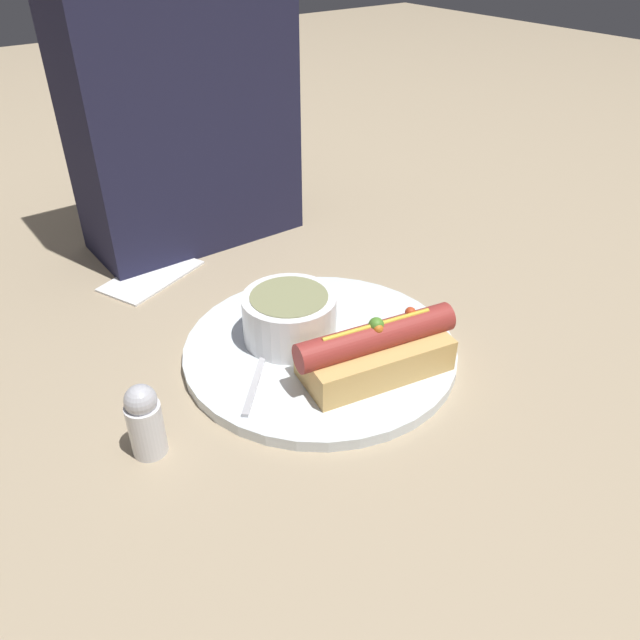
% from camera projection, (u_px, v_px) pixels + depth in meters
% --- Properties ---
extents(ground_plane, '(4.00, 4.00, 0.00)m').
position_uv_depth(ground_plane, '(320.00, 354.00, 0.67)').
color(ground_plane, tan).
extents(dinner_plate, '(0.29, 0.29, 0.01)m').
position_uv_depth(dinner_plate, '(320.00, 349.00, 0.67)').
color(dinner_plate, white).
rests_on(dinner_plate, ground_plane).
extents(hot_dog, '(0.17, 0.09, 0.06)m').
position_uv_depth(hot_dog, '(376.00, 351.00, 0.61)').
color(hot_dog, '#DBAD60').
rests_on(hot_dog, dinner_plate).
extents(soup_bowl, '(0.10, 0.10, 0.05)m').
position_uv_depth(soup_bowl, '(290.00, 315.00, 0.66)').
color(soup_bowl, white).
rests_on(soup_bowl, dinner_plate).
extents(spoon, '(0.11, 0.12, 0.01)m').
position_uv_depth(spoon, '(267.00, 345.00, 0.66)').
color(spoon, '#B7B7BC').
rests_on(spoon, dinner_plate).
extents(napkin, '(0.14, 0.11, 0.01)m').
position_uv_depth(napkin, '(151.00, 275.00, 0.81)').
color(napkin, white).
rests_on(napkin, ground_plane).
extents(salt_shaker, '(0.03, 0.03, 0.07)m').
position_uv_depth(salt_shaker, '(145.00, 420.00, 0.53)').
color(salt_shaker, silver).
rests_on(salt_shaker, ground_plane).
extents(seated_diner, '(0.29, 0.13, 0.56)m').
position_uv_depth(seated_diner, '(175.00, 51.00, 0.77)').
color(seated_diner, '#1E1E38').
rests_on(seated_diner, ground_plane).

